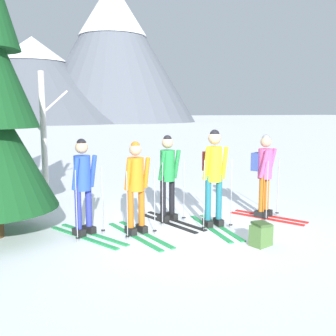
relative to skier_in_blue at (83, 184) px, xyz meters
name	(u,v)px	position (x,y,z in m)	size (l,w,h in m)	color
ground_plane	(172,226)	(1.62, -0.06, -0.91)	(400.00, 400.00, 0.00)	white
skier_in_blue	(83,184)	(0.00, 0.00, 0.00)	(1.08, 1.72, 1.68)	green
skier_in_orange	(136,185)	(0.85, -0.28, -0.03)	(0.67, 1.81, 1.63)	green
skier_in_green	(168,175)	(1.67, 0.26, 0.01)	(0.79, 1.71, 1.69)	black
skier_in_yellow	(214,172)	(2.31, -0.39, 0.12)	(0.61, 1.73, 1.81)	green
skier_in_pink	(264,171)	(3.57, -0.20, 0.04)	(1.04, 1.50, 1.68)	red
birch_tree_slender	(43,134)	(-0.34, 3.44, 0.68)	(1.29, 0.74, 3.10)	silver
backpack_on_snow_front	(261,234)	(2.51, -1.60, -0.72)	(0.37, 0.32, 0.38)	#4C7238
mountain_ridge_distant	(6,60)	(-0.89, 68.43, 10.23)	(83.24, 68.00, 28.91)	gray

